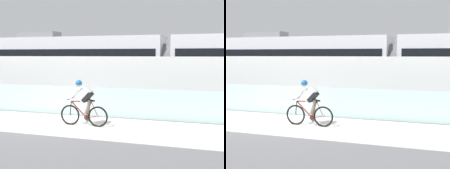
{
  "view_description": "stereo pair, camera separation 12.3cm",
  "coord_description": "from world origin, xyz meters",
  "views": [
    {
      "loc": [
        5.77,
        -10.12,
        2.49
      ],
      "look_at": [
        1.64,
        2.35,
        1.25
      ],
      "focal_mm": 51.4,
      "sensor_mm": 36.0,
      "label": 1
    },
    {
      "loc": [
        5.88,
        -10.08,
        2.49
      ],
      "look_at": [
        1.64,
        2.35,
        1.25
      ],
      "focal_mm": 51.4,
      "sensor_mm": 36.0,
      "label": 2
    }
  ],
  "objects": [
    {
      "name": "tram",
      "position": [
        3.28,
        6.85,
        1.89
      ],
      "size": [
        22.56,
        2.54,
        3.81
      ],
      "color": "silver",
      "rests_on": "ground"
    },
    {
      "name": "ground_plane",
      "position": [
        0.0,
        0.0,
        0.0
      ],
      "size": [
        200.0,
        200.0,
        0.0
      ],
      "primitive_type": "plane",
      "color": "slate"
    },
    {
      "name": "tram_rail_far",
      "position": [
        0.0,
        7.57,
        0.0
      ],
      "size": [
        32.0,
        0.08,
        0.01
      ],
      "primitive_type": "cube",
      "color": "#595654",
      "rests_on": "ground"
    },
    {
      "name": "bike_path_deck",
      "position": [
        0.0,
        0.0,
        0.01
      ],
      "size": [
        32.0,
        3.2,
        0.01
      ],
      "primitive_type": "cube",
      "color": "silver",
      "rests_on": "ground"
    },
    {
      "name": "glass_parapet",
      "position": [
        0.0,
        1.85,
        0.58
      ],
      "size": [
        32.0,
        0.05,
        1.17
      ],
      "primitive_type": "cube",
      "color": "silver",
      "rests_on": "ground"
    },
    {
      "name": "tram_rail_near",
      "position": [
        0.0,
        6.13,
        0.0
      ],
      "size": [
        32.0,
        0.08,
        0.01
      ],
      "primitive_type": "cube",
      "color": "#595654",
      "rests_on": "ground"
    },
    {
      "name": "concrete_barrier_wall",
      "position": [
        0.0,
        3.65,
        1.2
      ],
      "size": [
        32.0,
        0.36,
        2.39
      ],
      "primitive_type": "cube",
      "color": "silver",
      "rests_on": "ground"
    },
    {
      "name": "cyclist_on_bike",
      "position": [
        1.39,
        0.0,
        0.78
      ],
      "size": [
        1.77,
        0.58,
        1.61
      ],
      "color": "black",
      "rests_on": "ground"
    }
  ]
}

